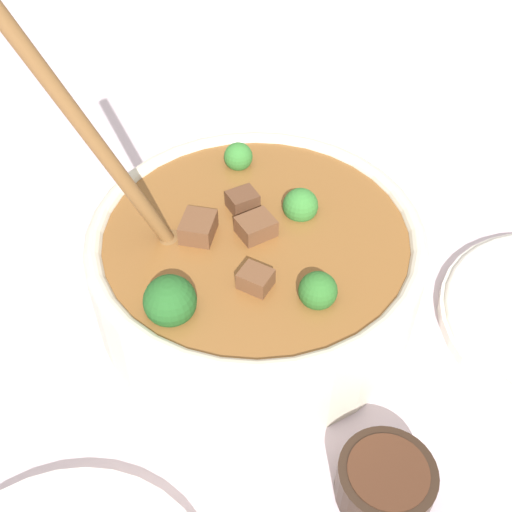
% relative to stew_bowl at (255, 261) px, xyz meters
% --- Properties ---
extents(ground_plane, '(4.00, 4.00, 0.00)m').
position_rel_stew_bowl_xyz_m(ground_plane, '(-0.00, 0.00, -0.05)').
color(ground_plane, silver).
extents(stew_bowl, '(0.29, 0.30, 0.30)m').
position_rel_stew_bowl_xyz_m(stew_bowl, '(0.00, 0.00, 0.00)').
color(stew_bowl, beige).
rests_on(stew_bowl, ground_plane).
extents(condiment_bowl, '(0.07, 0.07, 0.03)m').
position_rel_stew_bowl_xyz_m(condiment_bowl, '(0.14, 0.16, -0.04)').
color(condiment_bowl, black).
rests_on(condiment_bowl, ground_plane).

